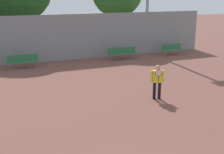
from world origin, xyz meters
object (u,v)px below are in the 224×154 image
Objects in this scene: bench_courtside_near at (23,60)px; bench_adjacent_court at (172,48)px; bench_by_gate at (122,52)px; tennis_player at (157,80)px.

bench_courtside_near is 11.13m from bench_adjacent_court.
bench_by_gate is at bearing 179.99° from bench_adjacent_court.
bench_by_gate is at bearing 0.00° from bench_courtside_near.
bench_by_gate is (2.09, 8.47, -0.39)m from tennis_player.
bench_by_gate is (-4.19, 0.00, 0.00)m from bench_adjacent_court.
tennis_player is 0.75× the size of bench_by_gate.
tennis_player reaches higher than bench_adjacent_court.
tennis_player is 0.83× the size of bench_courtside_near.
bench_by_gate is (6.93, 0.00, 0.00)m from bench_courtside_near.
bench_courtside_near and bench_by_gate have the same top height.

